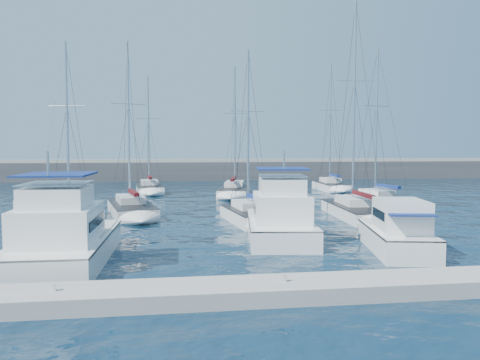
{
  "coord_description": "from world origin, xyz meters",
  "views": [
    {
      "loc": [
        -3.91,
        -27.25,
        5.45
      ],
      "look_at": [
        0.95,
        7.46,
        3.0
      ],
      "focal_mm": 35.0,
      "sensor_mm": 36.0,
      "label": 1
    }
  ],
  "objects": [
    {
      "name": "sailboat_mid_e",
      "position": [
        14.81,
        13.5,
        0.54
      ],
      "size": [
        4.44,
        7.55,
        14.85
      ],
      "rotation": [
        0.0,
        0.0,
        0.21
      ],
      "color": "silver",
      "rests_on": "ground"
    },
    {
      "name": "motor_yacht_stbd_inner",
      "position": [
        2.22,
        -0.54,
        1.13
      ],
      "size": [
        4.85,
        9.07,
        4.69
      ],
      "rotation": [
        0.0,
        0.0,
        -0.13
      ],
      "color": "silver",
      "rests_on": "ground"
    },
    {
      "name": "dock",
      "position": [
        0.0,
        -11.0,
        0.3
      ],
      "size": [
        40.0,
        2.2,
        0.6
      ],
      "primitive_type": "cube",
      "color": "gray",
      "rests_on": "ground"
    },
    {
      "name": "sailboat_mid_c",
      "position": [
        1.53,
        6.04,
        0.51
      ],
      "size": [
        3.89,
        7.62,
        12.88
      ],
      "rotation": [
        0.0,
        0.0,
        0.13
      ],
      "color": "silver",
      "rests_on": "ground"
    },
    {
      "name": "sailboat_mid_d",
      "position": [
        10.05,
        7.27,
        0.53
      ],
      "size": [
        3.72,
        9.59,
        17.13
      ],
      "rotation": [
        0.0,
        0.0,
        -0.06
      ],
      "color": "silver",
      "rests_on": "ground"
    },
    {
      "name": "sailboat_back_c",
      "position": [
        15.95,
        30.2,
        0.54
      ],
      "size": [
        3.4,
        8.21,
        16.4
      ],
      "rotation": [
        0.0,
        0.0,
        -0.04
      ],
      "color": "silver",
      "rests_on": "ground"
    },
    {
      "name": "motor_yacht_stbd_outer",
      "position": [
        7.55,
        -4.57,
        0.94
      ],
      "size": [
        3.96,
        7.09,
        3.2
      ],
      "rotation": [
        0.0,
        0.0,
        -0.2
      ],
      "color": "silver",
      "rests_on": "ground"
    },
    {
      "name": "sailboat_mid_a",
      "position": [
        -11.94,
        8.45,
        0.51
      ],
      "size": [
        4.38,
        8.41,
        13.6
      ],
      "rotation": [
        0.0,
        0.0,
        -0.17
      ],
      "color": "silver",
      "rests_on": "ground"
    },
    {
      "name": "motor_yacht_port_outer",
      "position": [
        -10.84,
        -0.92,
        0.94
      ],
      "size": [
        2.6,
        5.83,
        3.2
      ],
      "rotation": [
        0.0,
        0.0,
        0.0
      ],
      "color": "silver",
      "rests_on": "ground"
    },
    {
      "name": "motor_yacht_port_inner",
      "position": [
        -9.11,
        -4.66,
        1.13
      ],
      "size": [
        4.12,
        9.56,
        4.69
      ],
      "rotation": [
        0.0,
        0.0,
        -0.02
      ],
      "color": "silver",
      "rests_on": "ground"
    },
    {
      "name": "sailboat_mid_b",
      "position": [
        -7.41,
        11.01,
        0.51
      ],
      "size": [
        4.9,
        9.33,
        14.33
      ],
      "rotation": [
        0.0,
        0.0,
        0.22
      ],
      "color": "silver",
      "rests_on": "ground"
    },
    {
      "name": "dock_cleat_centre",
      "position": [
        0.0,
        -11.0,
        0.72
      ],
      "size": [
        0.16,
        0.16,
        0.25
      ],
      "primitive_type": "cylinder",
      "color": "silver",
      "rests_on": "dock"
    },
    {
      "name": "sailboat_back_a",
      "position": [
        -6.93,
        29.57,
        0.52
      ],
      "size": [
        3.82,
        8.03,
        14.25
      ],
      "rotation": [
        0.0,
        0.0,
        0.1
      ],
      "color": "silver",
      "rests_on": "ground"
    },
    {
      "name": "ground",
      "position": [
        0.0,
        0.0,
        0.0
      ],
      "size": [
        220.0,
        220.0,
        0.0
      ],
      "primitive_type": "plane",
      "color": "black",
      "rests_on": "ground"
    },
    {
      "name": "sailboat_back_b",
      "position": [
        2.82,
        25.61,
        0.51
      ],
      "size": [
        5.03,
        10.35,
        15.04
      ],
      "rotation": [
        0.0,
        0.0,
        -0.2
      ],
      "color": "silver",
      "rests_on": "ground"
    },
    {
      "name": "dock_cleat_near_port",
      "position": [
        -8.0,
        -11.0,
        0.72
      ],
      "size": [
        0.16,
        0.16,
        0.25
      ],
      "primitive_type": "cylinder",
      "color": "silver",
      "rests_on": "dock"
    },
    {
      "name": "breakwater",
      "position": [
        0.0,
        52.0,
        1.05
      ],
      "size": [
        160.0,
        6.0,
        4.45
      ],
      "color": "#424244",
      "rests_on": "ground"
    }
  ]
}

